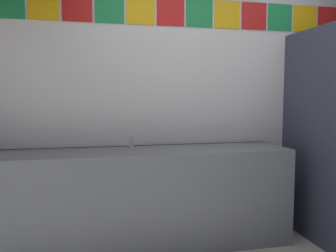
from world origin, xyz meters
The scene contains 3 objects.
wall_back centered at (0.00, 1.50, 1.26)m, with size 4.57×0.09×2.51m.
vanity_counter centered at (-0.83, 1.18, 0.44)m, with size 2.81×0.57×0.87m.
faucet_center centered at (-0.83, 1.27, 0.92)m, with size 0.04×0.10×0.14m.
Camera 1 is at (-1.15, -1.75, 1.35)m, focal length 36.19 mm.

